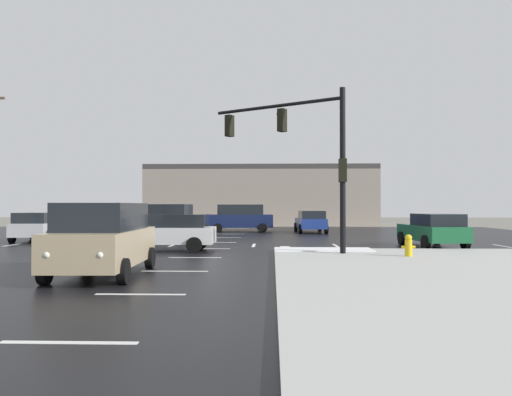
{
  "coord_description": "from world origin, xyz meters",
  "views": [
    {
      "loc": [
        2.91,
        -25.31,
        1.99
      ],
      "look_at": [
        1.95,
        5.01,
        2.42
      ],
      "focal_mm": 36.23,
      "sensor_mm": 36.0,
      "label": 1
    }
  ],
  "objects_px": {
    "suv_navy": "(240,217)",
    "sedan_blue": "(311,221)",
    "fire_hydrant": "(408,245)",
    "sedan_green": "(433,230)",
    "sedan_white": "(166,232)",
    "suv_grey": "(159,222)",
    "suv_tan": "(103,237)",
    "traffic_signal_mast": "(305,145)",
    "sedan_silver": "(39,226)"
  },
  "relations": [
    {
      "from": "sedan_silver",
      "to": "suv_tan",
      "type": "bearing_deg",
      "value": -155.54
    },
    {
      "from": "suv_tan",
      "to": "sedan_white",
      "type": "xyz_separation_m",
      "value": [
        0.15,
        7.82,
        -0.24
      ]
    },
    {
      "from": "traffic_signal_mast",
      "to": "suv_navy",
      "type": "distance_m",
      "value": 18.38
    },
    {
      "from": "suv_tan",
      "to": "suv_grey",
      "type": "distance_m",
      "value": 13.78
    },
    {
      "from": "sedan_white",
      "to": "sedan_blue",
      "type": "bearing_deg",
      "value": -115.85
    },
    {
      "from": "sedan_blue",
      "to": "sedan_white",
      "type": "relative_size",
      "value": 1.02
    },
    {
      "from": "sedan_green",
      "to": "suv_navy",
      "type": "bearing_deg",
      "value": 29.57
    },
    {
      "from": "fire_hydrant",
      "to": "sedan_green",
      "type": "relative_size",
      "value": 0.17
    },
    {
      "from": "sedan_green",
      "to": "suv_grey",
      "type": "distance_m",
      "value": 14.19
    },
    {
      "from": "suv_navy",
      "to": "sedan_blue",
      "type": "distance_m",
      "value": 5.36
    },
    {
      "from": "traffic_signal_mast",
      "to": "suv_grey",
      "type": "distance_m",
      "value": 10.87
    },
    {
      "from": "traffic_signal_mast",
      "to": "sedan_green",
      "type": "relative_size",
      "value": 1.38
    },
    {
      "from": "traffic_signal_mast",
      "to": "sedan_silver",
      "type": "height_order",
      "value": "traffic_signal_mast"
    },
    {
      "from": "sedan_white",
      "to": "sedan_silver",
      "type": "relative_size",
      "value": 0.97
    },
    {
      "from": "fire_hydrant",
      "to": "suv_tan",
      "type": "relative_size",
      "value": 0.16
    },
    {
      "from": "traffic_signal_mast",
      "to": "sedan_white",
      "type": "distance_m",
      "value": 6.99
    },
    {
      "from": "sedan_green",
      "to": "sedan_silver",
      "type": "xyz_separation_m",
      "value": [
        -20.26,
        3.39,
        0.0
      ]
    },
    {
      "from": "suv_navy",
      "to": "sedan_blue",
      "type": "xyz_separation_m",
      "value": [
        5.18,
        -1.33,
        -0.24
      ]
    },
    {
      "from": "fire_hydrant",
      "to": "suv_navy",
      "type": "xyz_separation_m",
      "value": [
        -7.36,
        19.63,
        0.55
      ]
    },
    {
      "from": "traffic_signal_mast",
      "to": "sedan_green",
      "type": "bearing_deg",
      "value": -118.73
    },
    {
      "from": "sedan_white",
      "to": "sedan_silver",
      "type": "distance_m",
      "value": 9.93
    },
    {
      "from": "suv_tan",
      "to": "sedan_blue",
      "type": "xyz_separation_m",
      "value": [
        7.49,
        22.93,
        -0.24
      ]
    },
    {
      "from": "traffic_signal_mast",
      "to": "suv_navy",
      "type": "xyz_separation_m",
      "value": [
        -3.73,
        17.68,
        -3.34
      ]
    },
    {
      "from": "fire_hydrant",
      "to": "sedan_blue",
      "type": "bearing_deg",
      "value": 96.8
    },
    {
      "from": "sedan_blue",
      "to": "sedan_green",
      "type": "bearing_deg",
      "value": -162.95
    },
    {
      "from": "traffic_signal_mast",
      "to": "suv_tan",
      "type": "height_order",
      "value": "traffic_signal_mast"
    },
    {
      "from": "fire_hydrant",
      "to": "sedan_white",
      "type": "distance_m",
      "value": 10.04
    },
    {
      "from": "traffic_signal_mast",
      "to": "suv_tan",
      "type": "xyz_separation_m",
      "value": [
        -6.03,
        -6.58,
        -3.34
      ]
    },
    {
      "from": "traffic_signal_mast",
      "to": "suv_navy",
      "type": "height_order",
      "value": "traffic_signal_mast"
    },
    {
      "from": "sedan_white",
      "to": "sedan_silver",
      "type": "xyz_separation_m",
      "value": [
        -8.17,
        5.65,
        0.0
      ]
    },
    {
      "from": "fire_hydrant",
      "to": "sedan_blue",
      "type": "relative_size",
      "value": 0.17
    },
    {
      "from": "suv_tan",
      "to": "suv_grey",
      "type": "xyz_separation_m",
      "value": [
        -1.48,
        13.7,
        0.0
      ]
    },
    {
      "from": "fire_hydrant",
      "to": "sedan_green",
      "type": "xyz_separation_m",
      "value": [
        2.57,
        5.45,
        0.32
      ]
    },
    {
      "from": "sedan_blue",
      "to": "suv_grey",
      "type": "bearing_deg",
      "value": 132.6
    },
    {
      "from": "suv_tan",
      "to": "sedan_white",
      "type": "relative_size",
      "value": 1.08
    },
    {
      "from": "traffic_signal_mast",
      "to": "suv_tan",
      "type": "bearing_deg",
      "value": 79.37
    },
    {
      "from": "suv_grey",
      "to": "sedan_silver",
      "type": "height_order",
      "value": "suv_grey"
    },
    {
      "from": "sedan_blue",
      "to": "sedan_silver",
      "type": "xyz_separation_m",
      "value": [
        -15.51,
        -9.46,
        0.0
      ]
    },
    {
      "from": "sedan_green",
      "to": "suv_grey",
      "type": "xyz_separation_m",
      "value": [
        -13.71,
        3.62,
        0.24
      ]
    },
    {
      "from": "sedan_blue",
      "to": "sedan_silver",
      "type": "bearing_deg",
      "value": 118.16
    },
    {
      "from": "sedan_blue",
      "to": "suv_tan",
      "type": "bearing_deg",
      "value": 158.69
    },
    {
      "from": "suv_navy",
      "to": "sedan_silver",
      "type": "xyz_separation_m",
      "value": [
        -10.32,
        -10.8,
        -0.24
      ]
    },
    {
      "from": "fire_hydrant",
      "to": "sedan_white",
      "type": "xyz_separation_m",
      "value": [
        -9.52,
        3.19,
        0.32
      ]
    },
    {
      "from": "sedan_white",
      "to": "sedan_silver",
      "type": "height_order",
      "value": "same"
    },
    {
      "from": "suv_grey",
      "to": "sedan_blue",
      "type": "bearing_deg",
      "value": 51.42
    },
    {
      "from": "sedan_white",
      "to": "sedan_green",
      "type": "bearing_deg",
      "value": -169.36
    },
    {
      "from": "suv_grey",
      "to": "sedan_white",
      "type": "xyz_separation_m",
      "value": [
        1.63,
        -5.88,
        -0.24
      ]
    },
    {
      "from": "suv_navy",
      "to": "sedan_green",
      "type": "bearing_deg",
      "value": 120.2
    },
    {
      "from": "sedan_blue",
      "to": "suv_grey",
      "type": "height_order",
      "value": "suv_grey"
    },
    {
      "from": "suv_tan",
      "to": "sedan_blue",
      "type": "height_order",
      "value": "suv_tan"
    }
  ]
}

